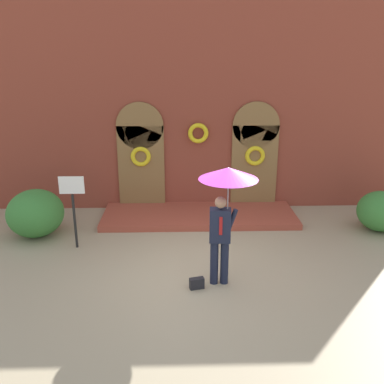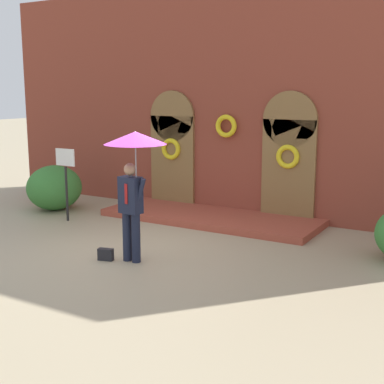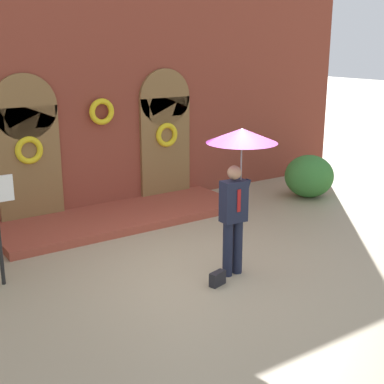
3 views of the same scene
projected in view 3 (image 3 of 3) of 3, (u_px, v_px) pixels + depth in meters
ground_plane at (207, 270)px, 8.80m from camera, size 80.00×80.00×0.00m
building_facade at (95, 88)px, 11.38m from camera, size 14.00×2.30×5.60m
person_with_umbrella at (240, 158)px, 8.19m from camera, size 1.10×1.10×2.36m
handbag at (218, 279)px, 8.22m from camera, size 0.30×0.19×0.22m
shrub_right at (309, 176)px, 12.84m from camera, size 1.18×1.16×1.02m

